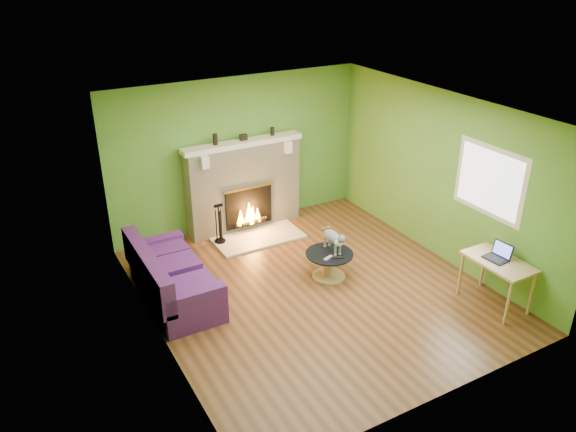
{
  "coord_description": "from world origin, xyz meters",
  "views": [
    {
      "loc": [
        -3.67,
        -5.78,
        4.43
      ],
      "look_at": [
        -0.21,
        0.4,
        1.05
      ],
      "focal_mm": 35.0,
      "sensor_mm": 36.0,
      "label": 1
    }
  ],
  "objects_px": {
    "sofa": "(170,279)",
    "desk": "(498,266)",
    "cat": "(333,239)",
    "coffee_table": "(329,263)"
  },
  "relations": [
    {
      "from": "sofa",
      "to": "coffee_table",
      "type": "bearing_deg",
      "value": -14.63
    },
    {
      "from": "coffee_table",
      "to": "desk",
      "type": "xyz_separation_m",
      "value": [
        1.58,
        -1.7,
        0.37
      ]
    },
    {
      "from": "coffee_table",
      "to": "cat",
      "type": "distance_m",
      "value": 0.37
    },
    {
      "from": "desk",
      "to": "cat",
      "type": "relative_size",
      "value": 1.55
    },
    {
      "from": "sofa",
      "to": "desk",
      "type": "relative_size",
      "value": 1.97
    },
    {
      "from": "sofa",
      "to": "desk",
      "type": "xyz_separation_m",
      "value": [
        3.81,
        -2.28,
        0.28
      ]
    },
    {
      "from": "sofa",
      "to": "coffee_table",
      "type": "distance_m",
      "value": 2.31
    },
    {
      "from": "sofa",
      "to": "desk",
      "type": "height_order",
      "value": "sofa"
    },
    {
      "from": "sofa",
      "to": "desk",
      "type": "distance_m",
      "value": 4.45
    },
    {
      "from": "desk",
      "to": "cat",
      "type": "xyz_separation_m",
      "value": [
        -1.5,
        1.75,
        -0.01
      ]
    }
  ]
}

